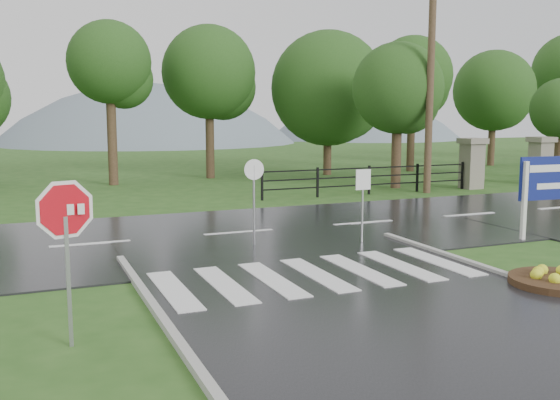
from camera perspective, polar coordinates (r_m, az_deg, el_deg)
name	(u,v)px	position (r m, az deg, el deg)	size (l,w,h in m)	color
ground	(481,368)	(9.00, 17.94, -14.37)	(120.00, 120.00, 0.00)	#28501A
main_road	(239,234)	(17.51, -3.79, -3.11)	(90.00, 8.00, 0.04)	black
crosswalk	(317,274)	(12.98, 3.41, -6.78)	(6.50, 2.80, 0.02)	silver
pillar_west	(472,162)	(29.04, 17.13, 3.32)	(1.00, 1.00, 2.24)	gray
pillar_east	(540,160)	(31.74, 22.71, 3.43)	(1.00, 1.00, 2.24)	gray
fence_west	(369,177)	(26.06, 8.16, 2.10)	(9.58, 0.08, 1.20)	black
hills	(113,279)	(74.28, -14.98, -7.01)	(102.00, 48.00, 48.00)	slate
treeline	(166,182)	(31.14, -10.38, 1.67)	(83.20, 5.20, 10.00)	#1C4214
stop_sign	(66,224)	(9.33, -19.00, -2.08)	(1.10, 0.36, 2.58)	#939399
estate_billboard	(559,182)	(18.33, 24.14, 1.53)	(2.53, 0.25, 2.22)	silver
flower_bed	(558,280)	(13.36, 24.08, -6.71)	(1.85, 1.85, 0.37)	#332111
reg_sign_small	(363,190)	(16.10, 7.59, 0.87)	(0.43, 0.05, 1.93)	#939399
reg_sign_round	(254,192)	(15.56, -2.39, 0.76)	(0.52, 0.06, 2.22)	#939399
utility_pole_east	(430,82)	(26.92, 13.58, 10.41)	(1.61, 0.30, 9.05)	#473523
entrance_tree_left	(398,89)	(28.41, 10.73, 9.96)	(4.03, 4.03, 6.45)	#3D2B1C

